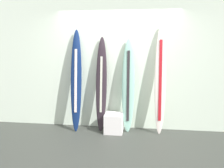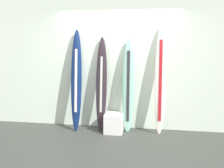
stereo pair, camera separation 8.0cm
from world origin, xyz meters
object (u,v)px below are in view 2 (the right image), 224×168
at_px(surfboard_ivory, 160,81).
at_px(surfboard_navy, 76,81).
at_px(display_block_left, 114,123).
at_px(surfboard_charcoal, 101,85).
at_px(surfboard_seafoam, 128,86).

bearing_deg(surfboard_ivory, surfboard_navy, -178.02).
height_order(surfboard_navy, display_block_left, surfboard_navy).
distance_m(surfboard_charcoal, surfboard_seafoam, 0.56).
xyz_separation_m(surfboard_charcoal, surfboard_seafoam, (0.56, 0.02, -0.01)).
xyz_separation_m(surfboard_navy, surfboard_ivory, (1.73, 0.06, 0.05)).
bearing_deg(surfboard_seafoam, surfboard_charcoal, -178.26).
height_order(surfboard_charcoal, surfboard_seafoam, surfboard_charcoal).
height_order(surfboard_navy, surfboard_seafoam, surfboard_navy).
bearing_deg(surfboard_charcoal, surfboard_seafoam, 1.74).
relative_size(surfboard_navy, surfboard_ivory, 0.97).
relative_size(surfboard_navy, display_block_left, 5.38).
height_order(surfboard_charcoal, display_block_left, surfboard_charcoal).
relative_size(surfboard_seafoam, display_block_left, 4.89).
bearing_deg(surfboard_ivory, surfboard_seafoam, 179.76).
distance_m(surfboard_navy, surfboard_seafoam, 1.09).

